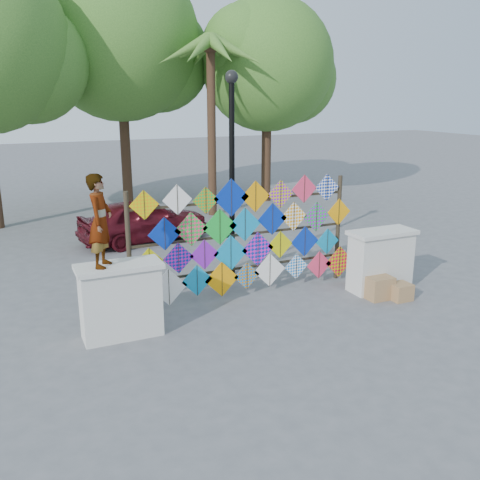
# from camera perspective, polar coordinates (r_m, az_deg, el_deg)

# --- Properties ---
(ground) EXTENTS (80.00, 80.00, 0.00)m
(ground) POSITION_cam_1_polar(r_m,az_deg,el_deg) (10.43, 2.10, -7.09)
(ground) COLOR slate
(ground) RESTS_ON ground
(parapet_left) EXTENTS (1.40, 0.65, 1.28)m
(parapet_left) POSITION_cam_1_polar(r_m,az_deg,el_deg) (9.20, -12.60, -6.27)
(parapet_left) COLOR silver
(parapet_left) RESTS_ON ground
(parapet_right) EXTENTS (1.40, 0.65, 1.28)m
(parapet_right) POSITION_cam_1_polar(r_m,az_deg,el_deg) (11.47, 14.76, -2.07)
(parapet_right) COLOR silver
(parapet_right) RESTS_ON ground
(kite_rack) EXTENTS (4.95, 0.24, 2.41)m
(kite_rack) POSITION_cam_1_polar(r_m,az_deg,el_deg) (10.70, 0.79, 0.29)
(kite_rack) COLOR #2E2619
(kite_rack) RESTS_ON ground
(tree_mid) EXTENTS (6.30, 5.60, 8.61)m
(tree_mid) POSITION_cam_1_polar(r_m,az_deg,el_deg) (20.22, -12.44, 20.07)
(tree_mid) COLOR #47291E
(tree_mid) RESTS_ON ground
(tree_east) EXTENTS (5.40, 4.80, 7.42)m
(tree_east) POSITION_cam_1_polar(r_m,az_deg,el_deg) (20.48, 3.14, 18.11)
(tree_east) COLOR #47291E
(tree_east) RESTS_ON ground
(palm_tree) EXTENTS (3.62, 3.62, 5.83)m
(palm_tree) POSITION_cam_1_polar(r_m,az_deg,el_deg) (17.89, -3.15, 18.41)
(palm_tree) COLOR #47291E
(palm_tree) RESTS_ON ground
(vendor_woman) EXTENTS (0.58, 0.66, 1.51)m
(vendor_woman) POSITION_cam_1_polar(r_m,az_deg,el_deg) (8.75, -14.69, 1.99)
(vendor_woman) COLOR #99999E
(vendor_woman) RESTS_ON parapet_left
(sedan) EXTENTS (3.77, 2.04, 1.22)m
(sedan) POSITION_cam_1_polar(r_m,az_deg,el_deg) (15.04, -10.21, 2.12)
(sedan) COLOR #4F0D16
(sedan) RESTS_ON ground
(lamppost) EXTENTS (0.28, 0.28, 4.46)m
(lamppost) POSITION_cam_1_polar(r_m,az_deg,el_deg) (11.66, -0.88, 8.98)
(lamppost) COLOR black
(lamppost) RESTS_ON ground
(cardboard_box_near) EXTENTS (0.52, 0.46, 0.46)m
(cardboard_box_near) POSITION_cam_1_polar(r_m,az_deg,el_deg) (11.12, 14.50, -4.89)
(cardboard_box_near) COLOR #A4784F
(cardboard_box_near) RESTS_ON ground
(cardboard_box_far) EXTENTS (0.40, 0.37, 0.34)m
(cardboard_box_far) POSITION_cam_1_polar(r_m,az_deg,el_deg) (11.17, 16.73, -5.30)
(cardboard_box_far) COLOR #A4784F
(cardboard_box_far) RESTS_ON ground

